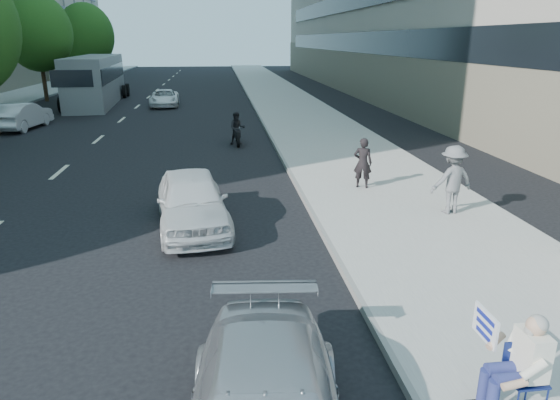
{
  "coord_description": "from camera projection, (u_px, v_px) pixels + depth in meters",
  "views": [
    {
      "loc": [
        -0.85,
        -9.69,
        4.42
      ],
      "look_at": [
        0.48,
        1.4,
        0.81
      ],
      "focal_mm": 32.0,
      "sensor_mm": 36.0,
      "label": 1
    }
  ],
  "objects": [
    {
      "name": "white_sedan_mid",
      "position": [
        22.0,
        116.0,
        25.62
      ],
      "size": [
        1.93,
        4.26,
        1.35
      ],
      "primitive_type": "imported",
      "rotation": [
        0.0,
        0.0,
        3.02
      ],
      "color": "silver",
      "rests_on": "ground"
    },
    {
      "name": "tree_far_d",
      "position": [
        37.0,
        33.0,
        35.9
      ],
      "size": [
        4.8,
        4.8,
        7.65
      ],
      "color": "#382616",
      "rests_on": "ground"
    },
    {
      "name": "seated_protester",
      "position": [
        518.0,
        359.0,
        5.79
      ],
      "size": [
        0.83,
        1.12,
        1.31
      ],
      "color": "navy",
      "rests_on": "near_sidewalk"
    },
    {
      "name": "motorcycle",
      "position": [
        237.0,
        130.0,
        21.84
      ],
      "size": [
        0.69,
        2.04,
        1.42
      ],
      "rotation": [
        0.0,
        0.0,
        -0.0
      ],
      "color": "black",
      "rests_on": "ground"
    },
    {
      "name": "white_sedan_near",
      "position": [
        192.0,
        200.0,
        12.11
      ],
      "size": [
        2.11,
        4.22,
        1.38
      ],
      "primitive_type": "imported",
      "rotation": [
        0.0,
        0.0,
        0.12
      ],
      "color": "silver",
      "rests_on": "ground"
    },
    {
      "name": "ground",
      "position": [
        265.0,
        257.0,
        10.61
      ],
      "size": [
        160.0,
        160.0,
        0.0
      ],
      "primitive_type": "plane",
      "color": "black",
      "rests_on": "ground"
    },
    {
      "name": "near_sidewalk",
      "position": [
        301.0,
        115.0,
        29.94
      ],
      "size": [
        5.0,
        120.0,
        0.15
      ],
      "primitive_type": "cube",
      "color": "#99968F",
      "rests_on": "ground"
    },
    {
      "name": "tree_far_e",
      "position": [
        86.0,
        36.0,
        49.16
      ],
      "size": [
        5.4,
        5.4,
        7.89
      ],
      "color": "#382616",
      "rests_on": "ground"
    },
    {
      "name": "jogger",
      "position": [
        452.0,
        180.0,
        12.64
      ],
      "size": [
        1.23,
        0.83,
        1.75
      ],
      "primitive_type": "imported",
      "rotation": [
        0.0,
        0.0,
        3.31
      ],
      "color": "slate",
      "rests_on": "near_sidewalk"
    },
    {
      "name": "bus",
      "position": [
        96.0,
        81.0,
        35.43
      ],
      "size": [
        3.36,
        12.2,
        3.3
      ],
      "rotation": [
        0.0,
        0.0,
        0.07
      ],
      "color": "slate",
      "rests_on": "ground"
    },
    {
      "name": "pedestrian_woman",
      "position": [
        363.0,
        163.0,
        14.88
      ],
      "size": [
        0.65,
        0.54,
        1.51
      ],
      "primitive_type": "imported",
      "rotation": [
        0.0,
        0.0,
        2.77
      ],
      "color": "black",
      "rests_on": "near_sidewalk"
    },
    {
      "name": "white_sedan_far",
      "position": [
        165.0,
        98.0,
        34.36
      ],
      "size": [
        2.07,
        4.15,
        1.13
      ],
      "primitive_type": "imported",
      "rotation": [
        0.0,
        0.0,
        0.05
      ],
      "color": "white",
      "rests_on": "ground"
    }
  ]
}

